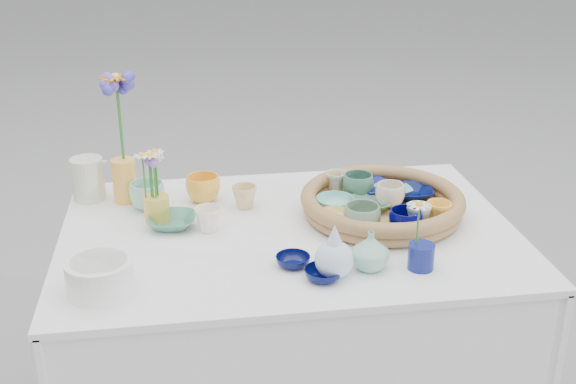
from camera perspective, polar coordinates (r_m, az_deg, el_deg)
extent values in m
imported|color=#060D74|center=(2.22, 6.83, 0.24)|extent=(0.16, 0.16, 0.03)
imported|color=#000A44|center=(2.20, 9.74, -0.06)|extent=(0.13, 0.13, 0.03)
imported|color=#FFBC45|center=(2.04, 11.81, -1.66)|extent=(0.08, 0.08, 0.07)
imported|color=#4B7862|center=(2.11, 6.46, -0.98)|extent=(0.12, 0.12, 0.03)
imported|color=slate|center=(1.95, 5.87, -2.14)|extent=(0.11, 0.11, 0.08)
imported|color=#79C2B4|center=(2.10, 3.74, -0.91)|extent=(0.14, 0.14, 0.04)
imported|color=silver|center=(2.22, 3.82, 0.81)|extent=(0.08, 0.08, 0.06)
imported|color=#F7DFC8|center=(2.13, 8.06, -0.23)|extent=(0.11, 0.11, 0.07)
imported|color=#75C0D5|center=(2.21, 8.32, 0.09)|extent=(0.13, 0.13, 0.03)
imported|color=#020248|center=(1.96, 9.25, -2.36)|extent=(0.11, 0.11, 0.07)
imported|color=#FFDF79|center=(2.00, 3.68, -2.16)|extent=(0.14, 0.14, 0.03)
imported|color=#A7C5B8|center=(2.01, 10.24, -1.89)|extent=(0.08, 0.08, 0.07)
imported|color=#40755A|center=(2.18, 5.55, 0.50)|extent=(0.10, 0.10, 0.07)
imported|color=yellow|center=(2.20, -6.72, 0.27)|extent=(0.14, 0.14, 0.08)
imported|color=#DEBC81|center=(2.14, -3.44, -0.38)|extent=(0.08, 0.08, 0.07)
imported|color=#418063|center=(2.05, -9.19, -2.32)|extent=(0.15, 0.15, 0.03)
imported|color=white|center=(2.01, -6.34, -2.15)|extent=(0.08, 0.08, 0.07)
imported|color=#060A3E|center=(1.82, 0.40, -5.47)|extent=(0.09, 0.09, 0.03)
imported|color=#95D0B9|center=(2.17, -11.06, -0.27)|extent=(0.13, 0.13, 0.08)
imported|color=#060B44|center=(1.76, 2.81, -6.51)|extent=(0.12, 0.12, 0.03)
imported|color=#81BBA4|center=(1.81, 6.52, -4.61)|extent=(0.11, 0.11, 0.10)
cylinder|color=navy|center=(1.83, 10.48, -5.03)|extent=(0.08, 0.08, 0.07)
cylinder|color=#FFB442|center=(2.23, -12.78, 0.89)|extent=(0.09, 0.09, 0.13)
cylinder|color=gold|center=(2.08, -10.33, -1.32)|extent=(0.10, 0.10, 0.08)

